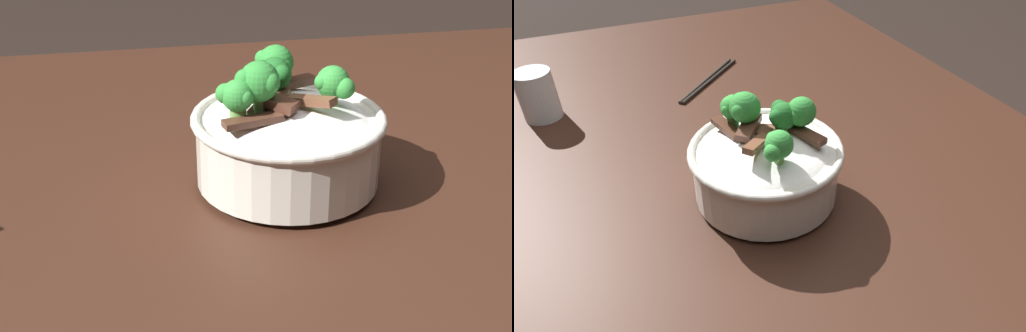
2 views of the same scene
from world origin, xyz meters
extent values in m
cube|color=#381E14|center=(0.00, 0.00, 0.74)|extent=(1.53, 1.08, 0.05)
cube|color=#381E14|center=(-0.69, -0.47, 0.36)|extent=(0.07, 0.07, 0.72)
cylinder|color=silver|center=(-0.10, 0.03, 0.77)|extent=(0.11, 0.11, 0.01)
cylinder|color=silver|center=(-0.10, 0.03, 0.81)|extent=(0.22, 0.22, 0.08)
torus|color=silver|center=(-0.10, 0.03, 0.85)|extent=(0.23, 0.23, 0.01)
ellipsoid|color=white|center=(-0.10, 0.03, 0.84)|extent=(0.20, 0.20, 0.06)
cube|color=brown|center=(-0.08, 0.03, 0.87)|extent=(0.06, 0.06, 0.02)
cube|color=#4C2B1E|center=(-0.05, 0.07, 0.87)|extent=(0.07, 0.03, 0.01)
cube|color=brown|center=(-0.12, 0.05, 0.88)|extent=(0.05, 0.06, 0.02)
cube|color=#4C2B1E|center=(-0.08, 0.05, 0.88)|extent=(0.06, 0.05, 0.02)
cube|color=#4C2B1E|center=(-0.11, -0.02, 0.87)|extent=(0.07, 0.04, 0.01)
cylinder|color=#7AB256|center=(-0.15, 0.03, 0.87)|extent=(0.01, 0.01, 0.02)
sphere|color=green|center=(-0.15, 0.03, 0.89)|extent=(0.04, 0.04, 0.04)
sphere|color=green|center=(-0.14, 0.04, 0.90)|extent=(0.02, 0.02, 0.02)
sphere|color=green|center=(-0.16, 0.05, 0.89)|extent=(0.02, 0.02, 0.02)
cylinder|color=#7AB256|center=(-0.06, 0.05, 0.88)|extent=(0.01, 0.01, 0.03)
sphere|color=#2D8433|center=(-0.06, 0.05, 0.91)|extent=(0.05, 0.05, 0.05)
sphere|color=#2D8433|center=(-0.04, 0.05, 0.91)|extent=(0.02, 0.02, 0.02)
sphere|color=#2D8433|center=(-0.07, 0.06, 0.91)|extent=(0.02, 0.02, 0.02)
cylinder|color=#7AB256|center=(-0.09, 0.00, 0.87)|extent=(0.01, 0.01, 0.02)
sphere|color=#1E6023|center=(-0.09, 0.00, 0.90)|extent=(0.04, 0.04, 0.04)
sphere|color=#1E6023|center=(-0.07, 0.00, 0.90)|extent=(0.03, 0.03, 0.03)
sphere|color=#1E6023|center=(-0.09, 0.01, 0.90)|extent=(0.02, 0.02, 0.02)
cylinder|color=#5B9947|center=(-0.09, -0.03, 0.87)|extent=(0.01, 0.01, 0.02)
sphere|color=#2D8433|center=(-0.09, -0.03, 0.90)|extent=(0.04, 0.04, 0.04)
sphere|color=#2D8433|center=(-0.08, -0.03, 0.91)|extent=(0.02, 0.02, 0.02)
sphere|color=#2D8433|center=(-0.10, -0.02, 0.90)|extent=(0.03, 0.03, 0.03)
cylinder|color=#6BA84C|center=(-0.03, 0.06, 0.87)|extent=(0.02, 0.02, 0.02)
sphere|color=green|center=(-0.03, 0.06, 0.90)|extent=(0.04, 0.04, 0.04)
sphere|color=green|center=(-0.02, 0.05, 0.90)|extent=(0.02, 0.02, 0.02)
sphere|color=green|center=(-0.04, 0.07, 0.90)|extent=(0.02, 0.02, 0.02)
camera|label=1|loc=(0.08, 0.78, 1.18)|focal=50.42mm
camera|label=2|loc=(-0.60, 0.24, 1.23)|focal=31.76mm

